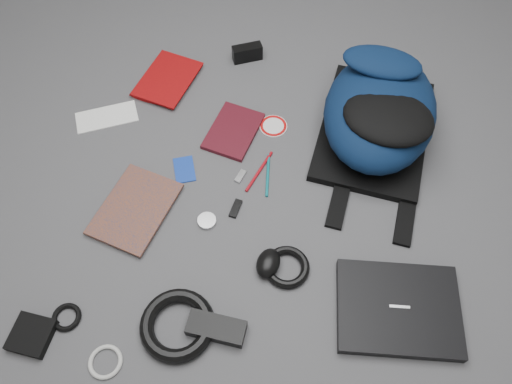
# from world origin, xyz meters

# --- Properties ---
(ground) EXTENTS (4.00, 4.00, 0.00)m
(ground) POSITION_xyz_m (0.00, 0.00, 0.00)
(ground) COLOR #4F4F51
(ground) RESTS_ON ground
(backpack) EXTENTS (0.42, 0.55, 0.21)m
(backpack) POSITION_xyz_m (0.33, 0.28, 0.11)
(backpack) COLOR #071731
(backpack) RESTS_ON ground
(laptop) EXTENTS (0.32, 0.26, 0.03)m
(laptop) POSITION_xyz_m (0.40, -0.29, 0.02)
(laptop) COLOR black
(laptop) RESTS_ON ground
(textbook_red) EXTENTS (0.22, 0.26, 0.02)m
(textbook_red) POSITION_xyz_m (-0.44, 0.42, 0.01)
(textbook_red) COLOR maroon
(textbook_red) RESTS_ON ground
(comic_book) EXTENTS (0.24, 0.29, 0.02)m
(comic_book) POSITION_xyz_m (-0.42, -0.07, 0.01)
(comic_book) COLOR #C6550E
(comic_book) RESTS_ON ground
(envelope) EXTENTS (0.21, 0.16, 0.00)m
(envelope) POSITION_xyz_m (-0.52, 0.22, 0.00)
(envelope) COLOR white
(envelope) RESTS_ON ground
(dvd_case) EXTENTS (0.18, 0.22, 0.02)m
(dvd_case) POSITION_xyz_m (-0.10, 0.22, 0.01)
(dvd_case) COLOR #3C0B13
(dvd_case) RESTS_ON ground
(compact_camera) EXTENTS (0.11, 0.07, 0.06)m
(compact_camera) POSITION_xyz_m (-0.11, 0.54, 0.03)
(compact_camera) COLOR black
(compact_camera) RESTS_ON ground
(sticker_disc) EXTENTS (0.10, 0.10, 0.00)m
(sticker_disc) POSITION_xyz_m (0.02, 0.26, 0.00)
(sticker_disc) COLOR white
(sticker_disc) RESTS_ON ground
(pen_teal) EXTENTS (0.02, 0.15, 0.01)m
(pen_teal) POSITION_xyz_m (0.02, 0.07, 0.00)
(pen_teal) COLOR #0D727B
(pen_teal) RESTS_ON ground
(pen_red) EXTENTS (0.06, 0.15, 0.01)m
(pen_red) POSITION_xyz_m (-0.00, 0.08, 0.00)
(pen_red) COLOR #AA0D16
(pen_red) RESTS_ON ground
(id_badge) EXTENTS (0.09, 0.11, 0.00)m
(id_badge) POSITION_xyz_m (-0.23, 0.06, 0.00)
(id_badge) COLOR #173CAD
(id_badge) RESTS_ON ground
(usb_black) EXTENTS (0.03, 0.06, 0.01)m
(usb_black) POSITION_xyz_m (-0.05, -0.05, 0.01)
(usb_black) COLOR black
(usb_black) RESTS_ON ground
(usb_silver) EXTENTS (0.03, 0.05, 0.01)m
(usb_silver) POSITION_xyz_m (-0.05, 0.06, 0.00)
(usb_silver) COLOR #B2B2B4
(usb_silver) RESTS_ON ground
(mouse) EXTENTS (0.08, 0.10, 0.05)m
(mouse) POSITION_xyz_m (0.06, -0.21, 0.02)
(mouse) COLOR black
(mouse) RESTS_ON ground
(headphone_left) EXTENTS (0.05, 0.05, 0.01)m
(headphone_left) POSITION_xyz_m (-0.33, -0.06, 0.01)
(headphone_left) COLOR silver
(headphone_left) RESTS_ON ground
(headphone_right) EXTENTS (0.06, 0.06, 0.01)m
(headphone_right) POSITION_xyz_m (-0.12, -0.11, 0.01)
(headphone_right) COLOR #AFAFB1
(headphone_right) RESTS_ON ground
(cable_coil) EXTENTS (0.15, 0.15, 0.02)m
(cable_coil) POSITION_xyz_m (0.11, -0.21, 0.01)
(cable_coil) COLOR black
(cable_coil) RESTS_ON ground
(power_brick) EXTENTS (0.15, 0.07, 0.04)m
(power_brick) POSITION_xyz_m (-0.04, -0.40, 0.02)
(power_brick) COLOR black
(power_brick) RESTS_ON ground
(power_cord_coil) EXTENTS (0.23, 0.23, 0.04)m
(power_cord_coil) POSITION_xyz_m (-0.14, -0.41, 0.02)
(power_cord_coil) COLOR black
(power_cord_coil) RESTS_ON ground
(pouch) EXTENTS (0.11, 0.11, 0.02)m
(pouch) POSITION_xyz_m (-0.49, -0.48, 0.01)
(pouch) COLOR black
(pouch) RESTS_ON ground
(earbud_coil) EXTENTS (0.09, 0.09, 0.01)m
(earbud_coil) POSITION_xyz_m (-0.42, -0.42, 0.01)
(earbud_coil) COLOR black
(earbud_coil) RESTS_ON ground
(white_cable_coil) EXTENTS (0.10, 0.10, 0.01)m
(white_cable_coil) POSITION_xyz_m (-0.29, -0.52, 0.01)
(white_cable_coil) COLOR silver
(white_cable_coil) RESTS_ON ground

